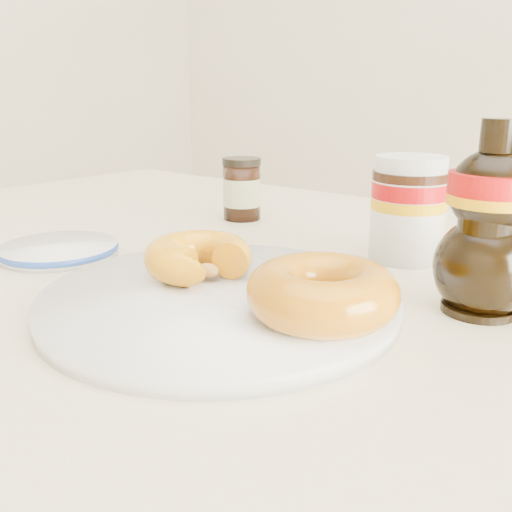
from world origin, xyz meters
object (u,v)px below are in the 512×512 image
Objects in this scene: plate at (220,299)px; nutella_jar at (408,205)px; donut_bitten at (198,257)px; dark_jar at (242,190)px; blue_rim_saucer at (59,249)px; donut_whole at (323,292)px; dining_table at (263,353)px; syrup_bottle at (488,220)px.

plate is 0.25m from nutella_jar.
donut_bitten is (-0.04, 0.02, 0.02)m from plate.
nutella_jar is (0.11, 0.22, 0.03)m from donut_bitten.
blue_rim_saucer is (-0.04, -0.27, -0.04)m from dark_jar.
donut_whole is 1.32× the size of dark_jar.
dining_table is 16.10× the size of dark_jar.
donut_whole is 1.01× the size of nutella_jar.
donut_whole is (0.14, -0.02, 0.00)m from donut_bitten.
donut_bitten is 0.25m from syrup_bottle.
syrup_bottle reaches higher than donut_whole.
dining_table is 0.22m from nutella_jar.
donut_bitten is 0.76× the size of blue_rim_saucer.
dark_jar is (-0.16, 0.26, 0.01)m from donut_bitten.
dining_table is at bearing -45.45° from dark_jar.
syrup_bottle reaches higher than dining_table.
dining_table is 8.79× the size of syrup_bottle.
dark_jar is 0.28m from blue_rim_saucer.
plate is (0.02, -0.09, 0.09)m from dining_table.
donut_bitten reaches higher than dining_table.
dark_jar is at bearing 171.33° from nutella_jar.
nutella_jar is 0.27m from dark_jar.
nutella_jar is 0.86× the size of blue_rim_saucer.
donut_bitten is at bearing 154.77° from plate.
dining_table is 0.26m from syrup_bottle.
dining_table is at bearing -168.11° from syrup_bottle.
plate is 0.25m from blue_rim_saucer.
blue_rim_saucer is at bearing -179.91° from donut_whole.
dining_table is 0.19m from donut_whole.
nutella_jar is (0.08, 0.15, 0.14)m from dining_table.
dark_jar is (-0.19, 0.19, 0.13)m from dining_table.
nutella_jar is 1.30× the size of dark_jar.
donut_bitten reaches higher than blue_rim_saucer.
dark_jar reaches higher than blue_rim_saucer.
donut_bitten is 0.87× the size of donut_whole.
plate is 0.35m from dark_jar.
dining_table is at bearing -119.34° from nutella_jar.
syrup_bottle is at bearing 11.89° from dining_table.
blue_rim_saucer is (-0.35, -0.00, -0.03)m from donut_whole.
plate is at bearing -44.96° from donut_bitten.
dark_jar reaches higher than donut_whole.
plate is 1.91× the size of syrup_bottle.
donut_whole is 0.35m from blue_rim_saucer.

